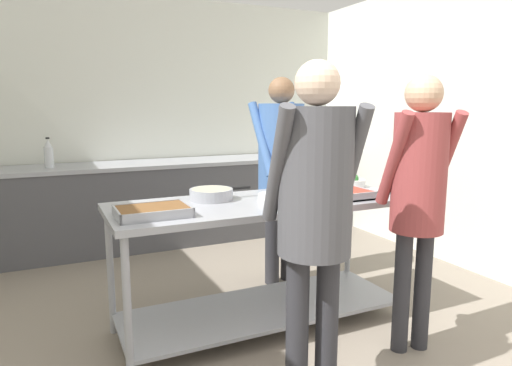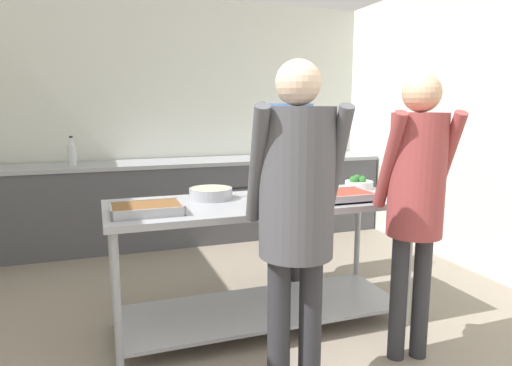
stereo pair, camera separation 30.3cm
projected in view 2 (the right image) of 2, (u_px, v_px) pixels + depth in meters
name	position (u px, v px, depth m)	size (l,w,h in m)	color
wall_rear	(179.00, 119.00, 5.22)	(4.60, 0.06, 2.65)	silver
wall_right	(472.00, 123.00, 4.07)	(0.06, 4.19, 2.65)	silver
back_counter	(187.00, 200.00, 5.02)	(4.44, 0.65, 0.89)	#4C4C51
serving_counter	(261.00, 242.00, 3.01)	(1.96, 0.73, 0.86)	#9EA0A8
serving_tray_roast	(146.00, 209.00, 2.60)	(0.40, 0.29, 0.05)	#9EA0A8
sauce_pan	(211.00, 193.00, 3.01)	(0.42, 0.28, 0.07)	#9EA0A8
plate_stack	(273.00, 198.00, 2.93)	(0.22, 0.22, 0.05)	white
serving_tray_vegetables	(334.00, 196.00, 2.97)	(0.49, 0.31, 0.05)	#9EA0A8
broccoli_bowl	(359.00, 183.00, 3.39)	(0.21, 0.21, 0.10)	silver
guest_serving_left	(296.00, 199.00, 2.14)	(0.49, 0.38, 1.68)	#2D2D33
guest_serving_right	(416.00, 186.00, 2.54)	(0.45, 0.39, 1.64)	#2D2D33
cook_behind_counter	(290.00, 159.00, 3.70)	(0.51, 0.39, 1.70)	#2D2D33
water_bottle	(72.00, 152.00, 4.51)	(0.08, 0.08, 0.29)	silver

